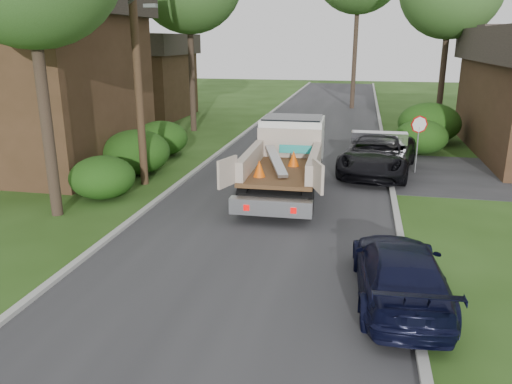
{
  "coord_description": "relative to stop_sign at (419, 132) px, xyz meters",
  "views": [
    {
      "loc": [
        2.76,
        -12.79,
        5.5
      ],
      "look_at": [
        -0.12,
        0.97,
        1.2
      ],
      "focal_mm": 35.0,
      "sensor_mm": 36.0,
      "label": 1
    }
  ],
  "objects": [
    {
      "name": "stop_sign",
      "position": [
        0.0,
        0.0,
        0.0
      ],
      "size": [
        0.71,
        0.32,
        2.48
      ],
      "color": "slate",
      "rests_on": "ground"
    },
    {
      "name": "hedge_left_a",
      "position": [
        -11.4,
        -6.0,
        -1.01
      ],
      "size": [
        2.34,
        2.34,
        1.53
      ],
      "primitive_type": "ellipsoid",
      "color": "#133E0E",
      "rests_on": "ground"
    },
    {
      "name": "black_pickup",
      "position": [
        -1.6,
        -0.33,
        -0.94
      ],
      "size": [
        3.67,
        6.35,
        1.67
      ],
      "primitive_type": "imported",
      "rotation": [
        0.0,
        0.0,
        -0.16
      ],
      "color": "black",
      "rests_on": "ground"
    },
    {
      "name": "utility_pole",
      "position": [
        -10.68,
        -4.02,
        3.4
      ],
      "size": [
        2.42,
        1.25,
        10.0
      ],
      "color": "#382619",
      "rests_on": "ground"
    },
    {
      "name": "hedge_left_c",
      "position": [
        -12.0,
        1.0,
        -0.93
      ],
      "size": [
        2.6,
        2.6,
        1.7
      ],
      "primitive_type": "ellipsoid",
      "color": "#133E0E",
      "rests_on": "ground"
    },
    {
      "name": "road",
      "position": [
        -5.2,
        1.0,
        -1.77
      ],
      "size": [
        8.0,
        90.0,
        0.02
      ],
      "primitive_type": "cube",
      "color": "#28282B",
      "rests_on": "ground"
    },
    {
      "name": "house_left_far",
      "position": [
        -18.7,
        13.0,
        1.27
      ],
      "size": [
        7.56,
        7.56,
        6.0
      ],
      "color": "#3C2818",
      "rests_on": "ground"
    },
    {
      "name": "flatbed_truck",
      "position": [
        -5.05,
        -3.37,
        -0.38
      ],
      "size": [
        3.19,
        6.85,
        2.57
      ],
      "rotation": [
        0.0,
        0.0,
        0.02
      ],
      "color": "black",
      "rests_on": "ground"
    },
    {
      "name": "navy_suv",
      "position": [
        -1.4,
        -11.5,
        -1.11
      ],
      "size": [
        2.16,
        4.72,
        1.34
      ],
      "primitive_type": "imported",
      "rotation": [
        0.0,
        0.0,
        3.2
      ],
      "color": "black",
      "rests_on": "ground"
    },
    {
      "name": "curb_left",
      "position": [
        -9.3,
        1.0,
        -1.72
      ],
      "size": [
        0.2,
        90.0,
        0.12
      ],
      "primitive_type": "cube",
      "color": "#9E9E99",
      "rests_on": "ground"
    },
    {
      "name": "house_left_near",
      "position": [
        -17.2,
        -2.0,
        2.5
      ],
      "size": [
        9.72,
        8.64,
        8.4
      ],
      "color": "#3C2818",
      "rests_on": "ground"
    },
    {
      "name": "curb_right",
      "position": [
        -1.1,
        1.0,
        -1.72
      ],
      "size": [
        0.2,
        90.0,
        0.12
      ],
      "primitive_type": "cube",
      "color": "#9E9E99",
      "rests_on": "ground"
    },
    {
      "name": "ground",
      "position": [
        -5.2,
        -9.0,
        -1.78
      ],
      "size": [
        120.0,
        120.0,
        0.0
      ],
      "primitive_type": "plane",
      "color": "#244212",
      "rests_on": "ground"
    },
    {
      "name": "hedge_left_b",
      "position": [
        -11.7,
        -2.5,
        -0.84
      ],
      "size": [
        2.86,
        2.86,
        1.87
      ],
      "primitive_type": "ellipsoid",
      "color": "#133E0E",
      "rests_on": "ground"
    },
    {
      "name": "hedge_right_a",
      "position": [
        0.6,
        4.0,
        -0.93
      ],
      "size": [
        2.6,
        2.6,
        1.7
      ],
      "primitive_type": "ellipsoid",
      "color": "#133E0E",
      "rests_on": "ground"
    },
    {
      "name": "hedge_right_b",
      "position": [
        1.3,
        7.0,
        -0.67
      ],
      "size": [
        3.38,
        3.38,
        2.21
      ],
      "primitive_type": "ellipsoid",
      "color": "#133E0E",
      "rests_on": "ground"
    }
  ]
}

